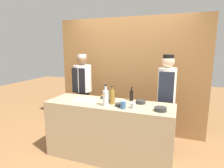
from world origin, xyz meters
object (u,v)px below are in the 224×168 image
bottle_clear (106,98)px  cup_steel (133,106)px  bottle_soy (132,95)px  sauce_bowl_red (160,109)px  chef_left (83,92)px  bottle_vinegar (112,97)px  chef_right (166,98)px  cutting_board (85,100)px  sauce_bowl_brown (119,105)px  sauce_bowl_purple (141,102)px  sauce_bowl_white (111,100)px  sauce_bowl_orange (104,97)px  cup_blue (123,105)px

bottle_clear → cup_steel: bottle_clear is taller
cup_steel → bottle_soy: bearing=107.6°
sauce_bowl_red → chef_left: size_ratio=0.10×
chef_left → bottle_soy: bearing=-19.0°
bottle_vinegar → chef_right: chef_right is taller
chef_right → cup_steel: bearing=-117.5°
bottle_soy → chef_left: chef_left is taller
cutting_board → sauce_bowl_brown: bearing=-9.0°
sauce_bowl_red → bottle_clear: bearing=-177.1°
sauce_bowl_purple → chef_left: bearing=159.2°
sauce_bowl_purple → sauce_bowl_white: bearing=-173.6°
cup_steel → chef_right: (0.40, 0.77, -0.04)m
sauce_bowl_orange → cutting_board: size_ratio=0.32×
sauce_bowl_purple → sauce_bowl_orange: (-0.65, 0.07, 0.00)m
chef_right → sauce_bowl_orange: bearing=-157.3°
chef_left → chef_right: bearing=-0.0°
sauce_bowl_brown → cup_blue: (0.09, -0.09, 0.03)m
sauce_bowl_white → bottle_soy: size_ratio=0.54×
sauce_bowl_orange → cutting_board: sauce_bowl_orange is taller
chef_left → sauce_bowl_red: bearing=-24.9°
sauce_bowl_white → bottle_vinegar: bearing=-64.2°
cutting_board → chef_left: bearing=121.7°
sauce_bowl_brown → sauce_bowl_white: bearing=134.3°
cutting_board → chef_right: size_ratio=0.22×
cutting_board → cup_steel: bearing=-8.5°
cutting_board → cup_blue: (0.71, -0.19, 0.04)m
sauce_bowl_red → chef_left: chef_left is taller
sauce_bowl_red → sauce_bowl_orange: bearing=161.3°
sauce_bowl_red → bottle_vinegar: bearing=173.6°
cutting_board → sauce_bowl_orange: bearing=42.9°
sauce_bowl_brown → bottle_vinegar: 0.18m
sauce_bowl_brown → cutting_board: sauce_bowl_brown is taller
sauce_bowl_purple → sauce_bowl_orange: size_ratio=1.32×
bottle_soy → sauce_bowl_white: bearing=-151.8°
sauce_bowl_brown → sauce_bowl_purple: bearing=42.3°
cutting_board → cup_blue: 0.73m
sauce_bowl_red → bottle_soy: (-0.50, 0.36, 0.06)m
sauce_bowl_purple → cup_blue: size_ratio=1.48×
bottle_clear → cup_steel: bearing=2.9°
sauce_bowl_white → bottle_vinegar: (0.06, -0.12, 0.08)m
sauce_bowl_purple → bottle_clear: (-0.47, -0.30, 0.10)m
cutting_board → bottle_clear: bearing=-18.9°
chef_left → chef_right: size_ratio=0.99×
sauce_bowl_purple → sauce_bowl_orange: sauce_bowl_orange is taller
sauce_bowl_white → bottle_soy: 0.34m
sauce_bowl_brown → sauce_bowl_purple: 0.37m
cup_steel → chef_left: chef_left is taller
sauce_bowl_white → bottle_soy: bearing=28.2°
sauce_bowl_red → sauce_bowl_brown: bearing=179.2°
sauce_bowl_purple → bottle_vinegar: size_ratio=0.54×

